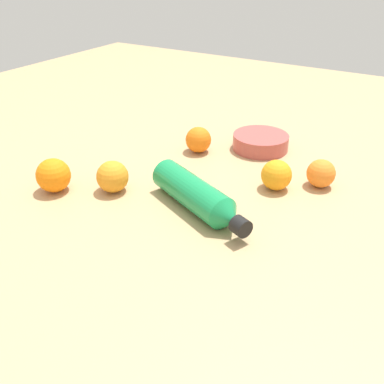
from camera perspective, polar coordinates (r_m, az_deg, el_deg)
name	(u,v)px	position (r m, az deg, el deg)	size (l,w,h in m)	color
ground_plane	(194,195)	(0.92, 0.28, -0.37)	(2.40, 2.40, 0.00)	tan
water_bottle	(198,197)	(0.85, 0.83, -0.59)	(0.15, 0.26, 0.06)	#198C4C
orange_0	(321,173)	(0.98, 16.38, 2.33)	(0.06, 0.06, 0.06)	orange
orange_1	(276,175)	(0.95, 10.89, 2.18)	(0.07, 0.07, 0.07)	orange
orange_2	(198,140)	(1.11, 0.83, 6.79)	(0.06, 0.06, 0.06)	orange
orange_3	(53,175)	(0.97, -17.53, 2.08)	(0.07, 0.07, 0.07)	orange
orange_4	(113,177)	(0.94, -10.27, 1.97)	(0.07, 0.07, 0.07)	orange
ceramic_bowl	(261,142)	(1.14, 8.87, 6.43)	(0.14, 0.14, 0.04)	#B24C47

